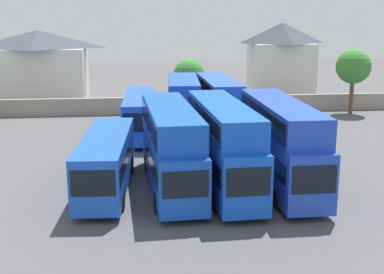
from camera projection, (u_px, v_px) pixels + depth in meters
name	position (u px, v px, depth m)	size (l,w,h in m)	color
ground	(174.00, 126.00, 48.78)	(140.00, 140.00, 0.00)	#4C4C4F
depot_boundary_wall	(170.00, 105.00, 54.72)	(56.00, 0.50, 1.80)	gray
bus_1	(106.00, 159.00, 30.62)	(3.26, 11.08, 3.32)	blue
bus_2	(171.00, 143.00, 30.68)	(3.15, 11.98, 4.99)	blue
bus_3	(223.00, 141.00, 30.68)	(2.99, 11.96, 5.17)	blue
bus_4	(281.00, 139.00, 31.14)	(2.65, 11.99, 5.18)	blue
bus_5	(140.00, 113.00, 44.51)	(3.03, 11.78, 3.55)	blue
bus_6	(183.00, 104.00, 44.49)	(3.23, 10.30, 4.92)	blue
bus_7	(219.00, 103.00, 45.05)	(2.74, 11.09, 4.84)	blue
house_terrace_left	(39.00, 66.00, 61.07)	(11.37, 7.69, 8.52)	silver
house_terrace_centre	(281.00, 61.00, 63.19)	(7.55, 6.43, 9.34)	silver
tree_left_of_lot	(353.00, 67.00, 53.94)	(3.64, 3.64, 6.81)	brown
tree_behind_wall	(189.00, 75.00, 56.73)	(3.45, 3.45, 5.55)	brown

